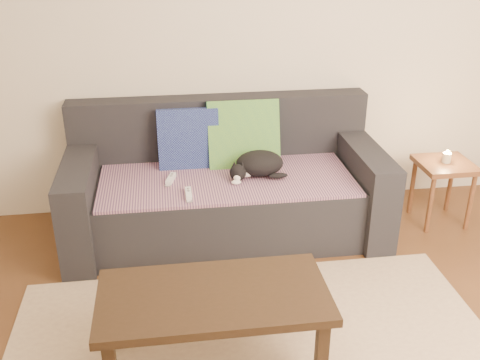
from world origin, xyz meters
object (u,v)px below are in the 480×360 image
Objects in this scene: side_table at (444,173)px; coffee_table at (214,303)px; wii_remote_a at (171,179)px; sofa at (225,190)px; cat at (258,164)px; wii_remote_b at (189,194)px.

side_table reaches higher than coffee_table.
coffee_table is (-1.74, -1.23, -0.00)m from side_table.
wii_remote_a is 0.33× the size of side_table.
side_table is (1.90, -0.00, -0.08)m from wii_remote_a.
coffee_table is at bearing -98.92° from sofa.
cat is 2.62× the size of wii_remote_a.
side_table is 0.43× the size of coffee_table.
sofa is at bearing 168.89° from cat.
sofa is at bearing 81.08° from coffee_table.
wii_remote_b is at bearing 93.28° from coffee_table.
wii_remote_b is 0.33× the size of side_table.
side_table is (1.53, -0.09, 0.07)m from sofa.
side_table is 2.13m from coffee_table.
wii_remote_a is at bearing -169.21° from cat.
cat reaches higher than side_table.
cat reaches higher than wii_remote_b.
sofa is at bearing 176.64° from side_table.
wii_remote_a is (-0.58, -0.01, -0.06)m from cat.
sofa is 0.40m from wii_remote_a.
wii_remote_b is (0.10, -0.24, 0.00)m from wii_remote_a.
coffee_table is at bearing -144.79° from side_table.
wii_remote_b is at bearing -172.51° from side_table.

